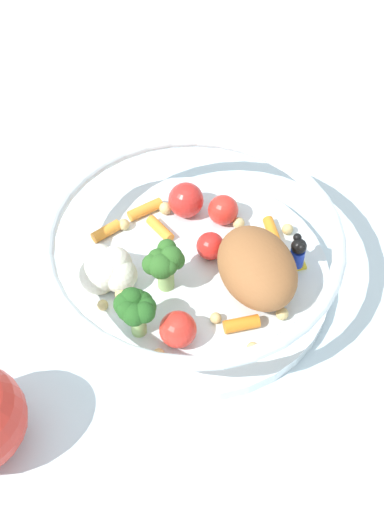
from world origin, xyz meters
TOP-DOWN VIEW (x-y plane):
  - ground_plane at (0.00, 0.00)m, footprint 2.40×2.40m
  - food_container at (0.01, 0.01)m, footprint 0.25×0.25m

SIDE VIEW (x-z plane):
  - ground_plane at x=0.00m, z-range 0.00..0.00m
  - food_container at x=0.01m, z-range 0.00..0.07m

